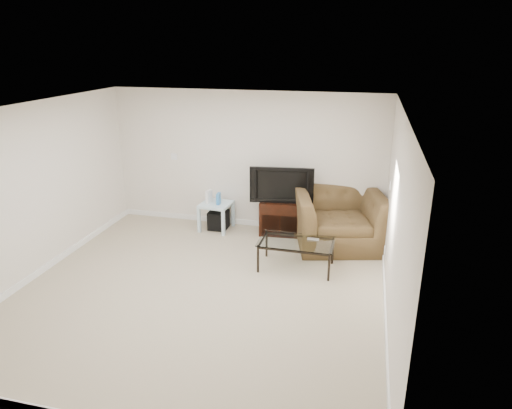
% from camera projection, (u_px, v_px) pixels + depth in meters
% --- Properties ---
extents(floor, '(5.00, 5.00, 0.00)m').
position_uv_depth(floor, '(201.00, 290.00, 6.38)').
color(floor, tan).
rests_on(floor, ground).
extents(ceiling, '(5.00, 5.00, 0.00)m').
position_uv_depth(ceiling, '(193.00, 110.00, 5.54)').
color(ceiling, white).
rests_on(ceiling, ground).
extents(wall_back, '(5.00, 0.02, 2.50)m').
position_uv_depth(wall_back, '(246.00, 161.00, 8.25)').
color(wall_back, silver).
rests_on(wall_back, ground).
extents(wall_left, '(0.02, 5.00, 2.50)m').
position_uv_depth(wall_left, '(33.00, 192.00, 6.53)').
color(wall_left, silver).
rests_on(wall_left, ground).
extents(wall_right, '(0.02, 5.00, 2.50)m').
position_uv_depth(wall_right, '(395.00, 223.00, 5.40)').
color(wall_right, silver).
rests_on(wall_right, ground).
extents(plate_back, '(0.12, 0.02, 0.12)m').
position_uv_depth(plate_back, '(174.00, 156.00, 8.55)').
color(plate_back, white).
rests_on(plate_back, wall_back).
extents(plate_right_switch, '(0.02, 0.09, 0.13)m').
position_uv_depth(plate_right_switch, '(390.00, 185.00, 6.87)').
color(plate_right_switch, white).
rests_on(plate_right_switch, wall_right).
extents(plate_right_outlet, '(0.02, 0.08, 0.12)m').
position_uv_depth(plate_right_outlet, '(385.00, 250.00, 6.91)').
color(plate_right_outlet, white).
rests_on(plate_right_outlet, wall_right).
extents(tv_stand, '(0.79, 0.57, 0.62)m').
position_uv_depth(tv_stand, '(282.00, 217.00, 8.21)').
color(tv_stand, black).
rests_on(tv_stand, floor).
extents(dvd_player, '(0.47, 0.35, 0.06)m').
position_uv_depth(dvd_player, '(282.00, 207.00, 8.10)').
color(dvd_player, black).
rests_on(dvd_player, tv_stand).
extents(television, '(1.05, 0.33, 0.64)m').
position_uv_depth(television, '(282.00, 184.00, 7.96)').
color(television, black).
rests_on(television, tv_stand).
extents(side_table, '(0.57, 0.57, 0.51)m').
position_uv_depth(side_table, '(216.00, 216.00, 8.39)').
color(side_table, silver).
rests_on(side_table, floor).
extents(subwoofer, '(0.34, 0.34, 0.34)m').
position_uv_depth(subwoofer, '(218.00, 220.00, 8.42)').
color(subwoofer, black).
rests_on(subwoofer, floor).
extents(game_console, '(0.08, 0.18, 0.23)m').
position_uv_depth(game_console, '(209.00, 197.00, 8.28)').
color(game_console, white).
rests_on(game_console, side_table).
extents(game_case, '(0.06, 0.15, 0.20)m').
position_uv_depth(game_case, '(219.00, 199.00, 8.23)').
color(game_case, '#337FCC').
rests_on(game_case, side_table).
extents(recliner, '(1.61, 1.25, 1.25)m').
position_uv_depth(recliner, '(339.00, 210.00, 7.62)').
color(recliner, '#4E371C').
rests_on(recliner, floor).
extents(coffee_table, '(1.14, 0.65, 0.44)m').
position_uv_depth(coffee_table, '(296.00, 255.00, 6.94)').
color(coffee_table, black).
rests_on(coffee_table, floor).
extents(remote, '(0.18, 0.05, 0.02)m').
position_uv_depth(remote, '(313.00, 239.00, 6.91)').
color(remote, '#B2B2B7').
rests_on(remote, coffee_table).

